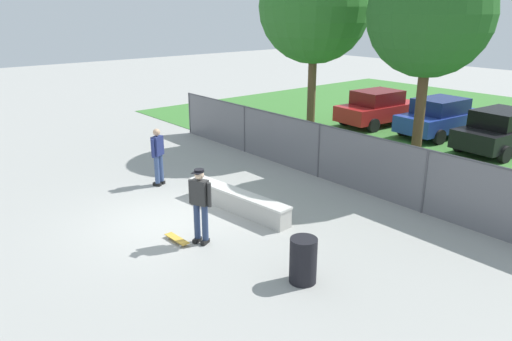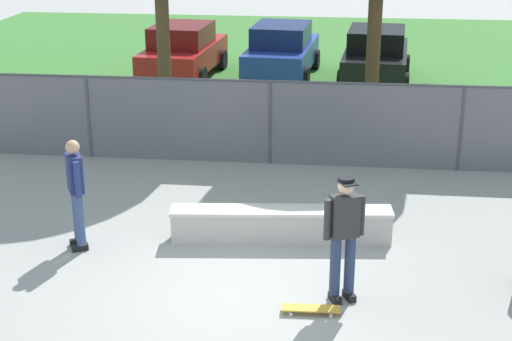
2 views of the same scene
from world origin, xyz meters
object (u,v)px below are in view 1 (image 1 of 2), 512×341
Objects in this scene: skateboard at (177,239)px; car_blue at (441,117)px; tree_near_right at (430,14)px; bystander at (158,154)px; car_black at (502,131)px; tree_near_left at (315,7)px; concrete_ledge at (237,201)px; car_red at (378,108)px; skateboarder at (200,202)px; trash_bin at (303,260)px.

car_blue reaches higher than skateboard.
skateboard is 9.78m from tree_near_right.
tree_near_right reaches higher than bystander.
car_black is at bearing 86.74° from tree_near_right.
car_black is at bearing 84.54° from skateboard.
car_blue is at bearing 66.82° from tree_near_left.
concrete_ledge is 2.01× the size of bystander.
skateboard is 14.48m from car_red.
skateboarder is 14.19m from car_red.
tree_near_left is at bearing -135.68° from car_black.
concrete_ledge is 4.52× the size of skateboard.
car_red is (-3.95, 11.45, 0.55)m from concrete_ledge.
concrete_ledge is at bearing -70.97° from car_red.
skateboarder is 1.13m from skateboard.
bystander is at bearing -169.01° from concrete_ledge.
car_red reaches higher than trash_bin.
car_blue is at bearing 7.22° from car_red.
trash_bin is (4.74, -13.07, -0.36)m from car_blue.
car_red is 3.02m from car_blue.
car_red is (-4.95, 13.30, -0.19)m from skateboarder.
car_black reaches higher than trash_bin.
car_black is at bearing 80.51° from concrete_ledge.
skateboarder is 4.38m from bystander.
concrete_ledge is 8.71m from tree_near_left.
concrete_ledge is 11.54m from car_black.
tree_near_left reaches higher than concrete_ledge.
skateboard is 0.84× the size of trash_bin.
car_blue is (-1.95, 13.68, -0.19)m from skateboarder.
bystander is at bearing -113.05° from car_black.
skateboarder is 1.01× the size of bystander.
concrete_ledge is 3.99m from trash_bin.
tree_near_right is 3.86× the size of bystander.
tree_near_right is at bearing 106.83° from trash_bin.
tree_near_right is 1.62× the size of car_black.
tree_near_right reaches higher than car_red.
skateboarder is at bearing -69.58° from car_red.
skateboard is 0.11× the size of tree_near_right.
car_black is at bearing 86.11° from skateboarder.
tree_near_right reaches higher than skateboard.
concrete_ledge is at bearing -104.83° from tree_near_right.
car_red is at bearing 93.53° from bystander.
car_red is (-5.54, 5.43, -4.30)m from tree_near_right.
car_red is at bearing 96.77° from tree_near_left.
concrete_ledge is at bearing -85.42° from car_blue.
tree_near_left is at bearing -113.18° from car_blue.
car_blue and car_black have the same top height.
bystander is 1.89× the size of trash_bin.
tree_near_left is 4.94m from tree_near_right.
skateboard is at bearing -161.88° from trash_bin.
trash_bin is (3.79, -1.24, 0.20)m from concrete_ledge.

